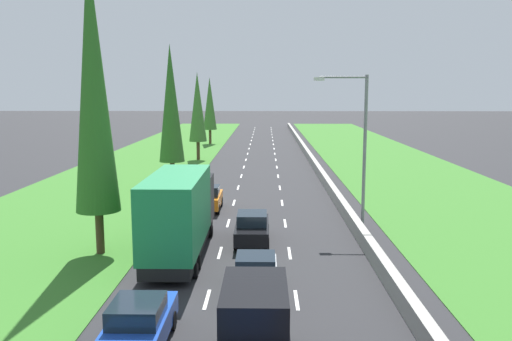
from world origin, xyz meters
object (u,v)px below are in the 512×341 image
(black_van_centre_lane, at_px, (255,331))
(silver_hatchback_centre_lane, at_px, (256,275))
(orange_hatchback_left_lane, at_px, (208,198))
(black_sedan_centre_lane, at_px, (252,227))
(green_box_truck_left_lane, at_px, (180,213))
(poplar_tree_fifth, at_px, (210,104))
(poplar_tree_third, at_px, (171,104))
(street_light_mast, at_px, (359,139))
(poplar_tree_second, at_px, (93,83))
(poplar_tree_fourth, at_px, (198,107))
(blue_sedan_left_lane, at_px, (138,325))

(black_van_centre_lane, relative_size, silver_hatchback_centre_lane, 1.26)
(orange_hatchback_left_lane, relative_size, black_sedan_centre_lane, 0.87)
(green_box_truck_left_lane, bearing_deg, silver_hatchback_centre_lane, -52.93)
(black_van_centre_lane, relative_size, orange_hatchback_left_lane, 1.26)
(silver_hatchback_centre_lane, xyz_separation_m, poplar_tree_fifth, (-8.00, 59.99, 5.23))
(orange_hatchback_left_lane, distance_m, poplar_tree_third, 11.23)
(poplar_tree_fifth, distance_m, street_light_mast, 50.51)
(poplar_tree_third, height_order, street_light_mast, poplar_tree_third)
(green_box_truck_left_lane, bearing_deg, black_van_centre_lane, -70.80)
(poplar_tree_second, bearing_deg, poplar_tree_fourth, 89.39)
(silver_hatchback_centre_lane, xyz_separation_m, orange_hatchback_left_lane, (-3.50, 15.07, 0.00))
(black_van_centre_lane, bearing_deg, street_light_mast, 71.47)
(orange_hatchback_left_lane, height_order, black_sedan_centre_lane, orange_hatchback_left_lane)
(orange_hatchback_left_lane, bearing_deg, poplar_tree_third, 114.62)
(blue_sedan_left_lane, xyz_separation_m, poplar_tree_second, (-4.26, 9.85, 7.63))
(black_sedan_centre_lane, distance_m, poplar_tree_second, 10.94)
(green_box_truck_left_lane, height_order, poplar_tree_third, poplar_tree_third)
(blue_sedan_left_lane, relative_size, green_box_truck_left_lane, 0.48)
(poplar_tree_fourth, height_order, poplar_tree_fifth, poplar_tree_fourth)
(green_box_truck_left_lane, relative_size, orange_hatchback_left_lane, 2.41)
(street_light_mast, bearing_deg, poplar_tree_second, -156.03)
(poplar_tree_second, xyz_separation_m, poplar_tree_fourth, (0.38, 36.01, -2.30))
(black_van_centre_lane, bearing_deg, poplar_tree_second, 124.84)
(silver_hatchback_centre_lane, bearing_deg, poplar_tree_second, 145.99)
(orange_hatchback_left_lane, xyz_separation_m, poplar_tree_third, (-3.91, 8.54, 6.15))
(poplar_tree_second, relative_size, poplar_tree_third, 1.24)
(orange_hatchback_left_lane, bearing_deg, blue_sedan_left_lane, -90.29)
(black_sedan_centre_lane, bearing_deg, poplar_tree_fifth, 98.31)
(poplar_tree_third, xyz_separation_m, poplar_tree_fourth, (-0.06, 17.71, -0.84))
(green_box_truck_left_lane, bearing_deg, black_sedan_centre_lane, 35.07)
(black_van_centre_lane, height_order, poplar_tree_fourth, poplar_tree_fourth)
(blue_sedan_left_lane, relative_size, poplar_tree_second, 0.30)
(silver_hatchback_centre_lane, height_order, black_sedan_centre_lane, silver_hatchback_centre_lane)
(poplar_tree_third, bearing_deg, poplar_tree_second, -91.39)
(black_sedan_centre_lane, height_order, poplar_tree_second, poplar_tree_second)
(blue_sedan_left_lane, bearing_deg, black_van_centre_lane, -23.05)
(green_box_truck_left_lane, bearing_deg, poplar_tree_third, 101.03)
(black_van_centre_lane, bearing_deg, poplar_tree_fifth, 96.97)
(black_sedan_centre_lane, bearing_deg, silver_hatchback_centre_lane, -87.47)
(black_van_centre_lane, xyz_separation_m, orange_hatchback_left_lane, (-3.59, 21.17, -0.56))
(poplar_tree_second, distance_m, poplar_tree_fifth, 54.73)
(green_box_truck_left_lane, bearing_deg, orange_hatchback_left_lane, 88.34)
(silver_hatchback_centre_lane, distance_m, black_sedan_centre_lane, 7.47)
(silver_hatchback_centre_lane, relative_size, poplar_tree_fifth, 0.39)
(black_van_centre_lane, height_order, green_box_truck_left_lane, green_box_truck_left_lane)
(silver_hatchback_centre_lane, height_order, poplar_tree_fourth, poplar_tree_fourth)
(blue_sedan_left_lane, xyz_separation_m, silver_hatchback_centre_lane, (3.60, 4.54, 0.02))
(black_van_centre_lane, bearing_deg, black_sedan_centre_lane, 91.73)
(black_van_centre_lane, distance_m, green_box_truck_left_lane, 11.81)
(orange_hatchback_left_lane, relative_size, poplar_tree_fourth, 0.38)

